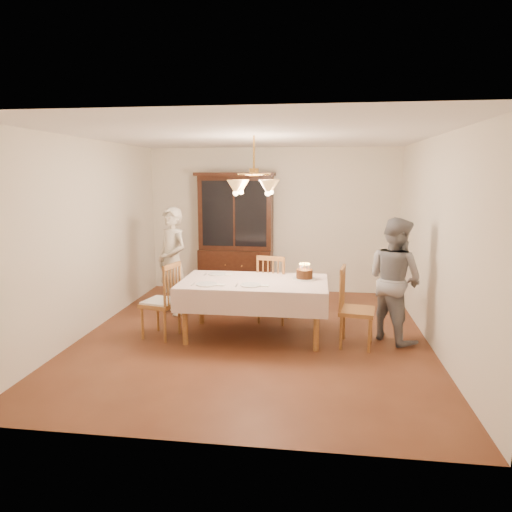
# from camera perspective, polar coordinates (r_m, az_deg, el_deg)

# --- Properties ---
(ground) EXTENTS (5.00, 5.00, 0.00)m
(ground) POSITION_cam_1_polar(r_m,az_deg,el_deg) (6.18, -0.25, -9.96)
(ground) COLOR #542918
(ground) RESTS_ON ground
(room_shell) EXTENTS (5.00, 5.00, 5.00)m
(room_shell) POSITION_cam_1_polar(r_m,az_deg,el_deg) (5.83, -0.26, 4.80)
(room_shell) COLOR white
(room_shell) RESTS_ON ground
(dining_table) EXTENTS (1.90, 1.10, 0.76)m
(dining_table) POSITION_cam_1_polar(r_m,az_deg,el_deg) (5.98, -0.25, -3.80)
(dining_table) COLOR brown
(dining_table) RESTS_ON ground
(china_hutch) EXTENTS (1.38, 0.54, 2.16)m
(china_hutch) POSITION_cam_1_polar(r_m,az_deg,el_deg) (8.20, -2.51, 2.55)
(china_hutch) COLOR black
(china_hutch) RESTS_ON ground
(chair_far_side) EXTENTS (0.52, 0.50, 1.00)m
(chair_far_side) POSITION_cam_1_polar(r_m,az_deg,el_deg) (6.64, 2.27, -4.52)
(chair_far_side) COLOR brown
(chair_far_side) RESTS_ON ground
(chair_left_end) EXTENTS (0.51, 0.53, 1.00)m
(chair_left_end) POSITION_cam_1_polar(r_m,az_deg,el_deg) (6.15, -11.78, -5.82)
(chair_left_end) COLOR brown
(chair_left_end) RESTS_ON ground
(chair_right_end) EXTENTS (0.48, 0.50, 1.00)m
(chair_right_end) POSITION_cam_1_polar(r_m,az_deg,el_deg) (5.85, 12.37, -6.81)
(chair_right_end) COLOR brown
(chair_right_end) RESTS_ON ground
(elderly_woman) EXTENTS (0.72, 0.67, 1.64)m
(elderly_woman) POSITION_cam_1_polar(r_m,az_deg,el_deg) (7.08, -10.41, -0.63)
(elderly_woman) COLOR beige
(elderly_woman) RESTS_ON ground
(adult_in_grey) EXTENTS (0.96, 0.98, 1.60)m
(adult_in_grey) POSITION_cam_1_polar(r_m,az_deg,el_deg) (6.11, 16.91, -2.83)
(adult_in_grey) COLOR slate
(adult_in_grey) RESTS_ON ground
(birthday_cake) EXTENTS (0.30, 0.30, 0.21)m
(birthday_cake) POSITION_cam_1_polar(r_m,az_deg,el_deg) (6.06, 6.07, -2.33)
(birthday_cake) COLOR white
(birthday_cake) RESTS_ON dining_table
(place_setting_near_left) EXTENTS (0.41, 0.27, 0.02)m
(place_setting_near_left) POSITION_cam_1_polar(r_m,az_deg,el_deg) (5.77, -6.08, -3.54)
(place_setting_near_left) COLOR white
(place_setting_near_left) RESTS_ON dining_table
(place_setting_near_right) EXTENTS (0.41, 0.26, 0.02)m
(place_setting_near_right) POSITION_cam_1_polar(r_m,az_deg,el_deg) (5.69, -0.54, -3.66)
(place_setting_near_right) COLOR white
(place_setting_near_right) RESTS_ON dining_table
(place_setting_far_left) EXTENTS (0.39, 0.24, 0.02)m
(place_setting_far_left) POSITION_cam_1_polar(r_m,az_deg,el_deg) (6.34, -4.77, -2.27)
(place_setting_far_left) COLOR white
(place_setting_far_left) RESTS_ON dining_table
(chandelier) EXTENTS (0.62, 0.62, 0.73)m
(chandelier) POSITION_cam_1_polar(r_m,az_deg,el_deg) (5.80, -0.26, 8.69)
(chandelier) COLOR #BF8C3F
(chandelier) RESTS_ON ground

